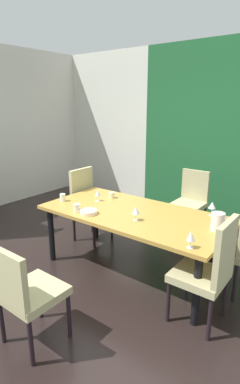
{
  "coord_description": "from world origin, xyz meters",
  "views": [
    {
      "loc": [
        2.36,
        -2.43,
        1.89
      ],
      "look_at": [
        0.23,
        0.36,
        0.85
      ],
      "focal_mm": 28.0,
      "sensor_mm": 36.0,
      "label": 1
    }
  ],
  "objects_px": {
    "wine_glass_center": "(97,193)",
    "pitcher_corner": "(218,222)",
    "wine_glass_south": "(191,236)",
    "chair_head_near": "(25,290)",
    "wine_glass_near_window": "(136,210)",
    "chair_right_near": "(210,268)",
    "chair_head_far": "(191,199)",
    "chair_left_far": "(88,202)",
    "cup_west": "(112,195)",
    "serving_bowl_rear": "(89,212)",
    "wine_glass_right": "(212,205)",
    "cup_north": "(77,208)",
    "cup_east": "(63,198)",
    "chair_right_far": "(233,244)",
    "dining_table": "(134,218)"
  },
  "relations": [
    {
      "from": "pitcher_corner",
      "to": "serving_bowl_rear",
      "type": "bearing_deg",
      "value": -162.36
    },
    {
      "from": "dining_table",
      "to": "chair_right_near",
      "type": "distance_m",
      "value": 1.07
    },
    {
      "from": "cup_east",
      "to": "pitcher_corner",
      "type": "distance_m",
      "value": 1.86
    },
    {
      "from": "wine_glass_south",
      "to": "wine_glass_center",
      "type": "bearing_deg",
      "value": 161.78
    },
    {
      "from": "chair_head_far",
      "to": "wine_glass_center",
      "type": "xyz_separation_m",
      "value": [
        -0.63,
        -1.39,
        0.31
      ]
    },
    {
      "from": "chair_head_far",
      "to": "wine_glass_right",
      "type": "height_order",
      "value": "chair_head_far"
    },
    {
      "from": "chair_left_far",
      "to": "chair_head_near",
      "type": "xyz_separation_m",
      "value": [
        0.99,
        -1.77,
        -0.04
      ]
    },
    {
      "from": "chair_right_far",
      "to": "chair_head_near",
      "type": "relative_size",
      "value": 1.01
    },
    {
      "from": "wine_glass_center",
      "to": "wine_glass_south",
      "type": "height_order",
      "value": "wine_glass_south"
    },
    {
      "from": "chair_head_far",
      "to": "chair_head_near",
      "type": "xyz_separation_m",
      "value": [
        -0.06,
        -2.89,
        -0.01
      ]
    },
    {
      "from": "wine_glass_center",
      "to": "serving_bowl_rear",
      "type": "bearing_deg",
      "value": -60.95
    },
    {
      "from": "chair_left_far",
      "to": "cup_west",
      "type": "xyz_separation_m",
      "value": [
        0.49,
        -0.08,
        0.22
      ]
    },
    {
      "from": "cup_east",
      "to": "cup_west",
      "type": "relative_size",
      "value": 1.27
    },
    {
      "from": "wine_glass_near_window",
      "to": "chair_head_near",
      "type": "bearing_deg",
      "value": -98.05
    },
    {
      "from": "chair_right_far",
      "to": "chair_right_near",
      "type": "height_order",
      "value": "chair_right_near"
    },
    {
      "from": "chair_right_near",
      "to": "chair_head_near",
      "type": "height_order",
      "value": "chair_right_near"
    },
    {
      "from": "wine_glass_near_window",
      "to": "serving_bowl_rear",
      "type": "height_order",
      "value": "wine_glass_near_window"
    },
    {
      "from": "chair_head_near",
      "to": "wine_glass_near_window",
      "type": "relative_size",
      "value": 5.88
    },
    {
      "from": "pitcher_corner",
      "to": "wine_glass_center",
      "type": "bearing_deg",
      "value": -179.81
    },
    {
      "from": "serving_bowl_rear",
      "to": "chair_left_far",
      "type": "bearing_deg",
      "value": 133.95
    },
    {
      "from": "chair_right_far",
      "to": "chair_left_far",
      "type": "relative_size",
      "value": 0.89
    },
    {
      "from": "chair_right_near",
      "to": "serving_bowl_rear",
      "type": "distance_m",
      "value": 1.39
    },
    {
      "from": "chair_head_far",
      "to": "chair_left_far",
      "type": "bearing_deg",
      "value": 46.6
    },
    {
      "from": "wine_glass_right",
      "to": "cup_west",
      "type": "relative_size",
      "value": 2.06
    },
    {
      "from": "dining_table",
      "to": "chair_right_near",
      "type": "xyz_separation_m",
      "value": [
        1.01,
        -0.33,
        -0.11
      ]
    },
    {
      "from": "serving_bowl_rear",
      "to": "cup_east",
      "type": "relative_size",
      "value": 1.99
    },
    {
      "from": "chair_head_near",
      "to": "chair_right_far",
      "type": "bearing_deg",
      "value": 59.87
    },
    {
      "from": "chair_left_far",
      "to": "cup_north",
      "type": "relative_size",
      "value": 10.58
    },
    {
      "from": "chair_right_near",
      "to": "wine_glass_center",
      "type": "distance_m",
      "value": 1.67
    },
    {
      "from": "wine_glass_near_window",
      "to": "dining_table",
      "type": "bearing_deg",
      "value": 128.98
    },
    {
      "from": "chair_right_far",
      "to": "serving_bowl_rear",
      "type": "height_order",
      "value": "chair_right_far"
    },
    {
      "from": "pitcher_corner",
      "to": "cup_east",
      "type": "bearing_deg",
      "value": -171.39
    },
    {
      "from": "cup_east",
      "to": "chair_left_far",
      "type": "bearing_deg",
      "value": 100.02
    },
    {
      "from": "chair_head_far",
      "to": "serving_bowl_rear",
      "type": "distance_m",
      "value": 1.85
    },
    {
      "from": "wine_glass_near_window",
      "to": "chair_left_far",
      "type": "bearing_deg",
      "value": 156.04
    },
    {
      "from": "chair_head_near",
      "to": "wine_glass_south",
      "type": "bearing_deg",
      "value": 49.0
    },
    {
      "from": "chair_head_near",
      "to": "cup_north",
      "type": "relative_size",
      "value": 9.27
    },
    {
      "from": "wine_glass_right",
      "to": "cup_north",
      "type": "distance_m",
      "value": 1.47
    },
    {
      "from": "wine_glass_center",
      "to": "pitcher_corner",
      "type": "height_order",
      "value": "pitcher_corner"
    },
    {
      "from": "wine_glass_near_window",
      "to": "serving_bowl_rear",
      "type": "distance_m",
      "value": 0.55
    },
    {
      "from": "chair_left_far",
      "to": "chair_head_near",
      "type": "height_order",
      "value": "chair_left_far"
    },
    {
      "from": "dining_table",
      "to": "chair_head_near",
      "type": "bearing_deg",
      "value": -90.94
    },
    {
      "from": "cup_east",
      "to": "pitcher_corner",
      "type": "bearing_deg",
      "value": 8.61
    },
    {
      "from": "wine_glass_south",
      "to": "pitcher_corner",
      "type": "relative_size",
      "value": 0.84
    },
    {
      "from": "wine_glass_center",
      "to": "cup_east",
      "type": "distance_m",
      "value": 0.43
    },
    {
      "from": "chair_left_far",
      "to": "chair_head_near",
      "type": "relative_size",
      "value": 1.14
    },
    {
      "from": "chair_head_far",
      "to": "wine_glass_near_window",
      "type": "height_order",
      "value": "chair_head_far"
    },
    {
      "from": "wine_glass_right",
      "to": "chair_head_near",
      "type": "bearing_deg",
      "value": -111.98
    },
    {
      "from": "chair_head_far",
      "to": "pitcher_corner",
      "type": "height_order",
      "value": "chair_head_far"
    },
    {
      "from": "dining_table",
      "to": "wine_glass_center",
      "type": "height_order",
      "value": "wine_glass_center"
    }
  ]
}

